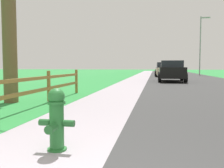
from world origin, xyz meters
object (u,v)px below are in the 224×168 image
Objects in this scene: fire_hydrant at (56,118)px; parked_car_white at (164,68)px; parked_car_beige at (165,69)px; parked_suv_black at (172,71)px; parked_car_blue at (162,69)px; street_lamp at (201,41)px.

fire_hydrant is 44.08m from parked_car_white.
fire_hydrant is 25.58m from parked_car_beige.
parked_car_white is at bearing 86.20° from fire_hydrant.
parked_suv_black is (2.53, 16.19, 0.34)m from fire_hydrant.
parked_suv_black is 0.95× the size of parked_car_blue.
street_lamp reaches higher than parked_car_blue.
fire_hydrant is 36.20m from parked_car_blue.
street_lamp reaches higher than parked_car_white.
street_lamp reaches higher than fire_hydrant.
street_lamp is (3.97, -14.42, 3.46)m from parked_car_white.
parked_car_blue is at bearing -94.30° from parked_car_white.
parked_car_blue is (-0.02, 10.66, -0.00)m from parked_car_beige.
parked_car_white is at bearing 89.20° from parked_suv_black.
fire_hydrant is 0.19× the size of parked_suv_black.
parked_suv_black is 14.49m from street_lamp.
street_lamp is at bearing 76.87° from fire_hydrant.
fire_hydrant is 16.39m from parked_suv_black.
street_lamp reaches higher than parked_suv_black.
fire_hydrant is at bearing -93.69° from parked_car_blue.
fire_hydrant is at bearing -95.26° from parked_car_beige.
parked_car_beige reaches higher than parked_car_white.
parked_car_white is (2.92, 43.98, 0.34)m from fire_hydrant.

